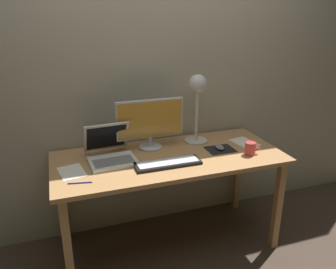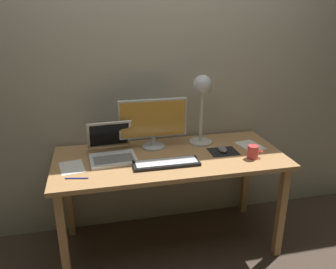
{
  "view_description": "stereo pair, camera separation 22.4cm",
  "coord_description": "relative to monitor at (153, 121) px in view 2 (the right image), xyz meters",
  "views": [
    {
      "loc": [
        -0.7,
        -2.04,
        1.7
      ],
      "look_at": [
        -0.03,
        -0.05,
        0.92
      ],
      "focal_mm": 35.97,
      "sensor_mm": 36.0,
      "label": 1
    },
    {
      "loc": [
        -0.49,
        -2.1,
        1.7
      ],
      "look_at": [
        -0.03,
        -0.05,
        0.92
      ],
      "focal_mm": 35.97,
      "sensor_mm": 36.0,
      "label": 2
    }
  ],
  "objects": [
    {
      "name": "keyboard_main",
      "position": [
        0.03,
        -0.32,
        -0.19
      ],
      "size": [
        0.44,
        0.14,
        0.03
      ],
      "color": "black",
      "rests_on": "desk"
    },
    {
      "name": "laptop",
      "position": [
        -0.31,
        -0.09,
        -0.14
      ],
      "size": [
        0.33,
        0.37,
        0.24
      ],
      "color": "silver",
      "rests_on": "desk"
    },
    {
      "name": "mouse",
      "position": [
        0.47,
        -0.19,
        -0.19
      ],
      "size": [
        0.06,
        0.1,
        0.03
      ],
      "primitive_type": "ellipsoid",
      "color": "slate",
      "rests_on": "mousepad"
    },
    {
      "name": "mousepad",
      "position": [
        0.48,
        -0.19,
        -0.2
      ],
      "size": [
        0.2,
        0.16,
        0.0
      ],
      "primitive_type": "cube",
      "color": "black",
      "rests_on": "desk"
    },
    {
      "name": "back_wall",
      "position": [
        0.09,
        0.22,
        0.35
      ],
      "size": [
        4.8,
        0.06,
        2.6
      ],
      "primitive_type": "cube",
      "color": "#B2A893",
      "rests_on": "ground"
    },
    {
      "name": "coffee_mug",
      "position": [
        0.63,
        -0.34,
        -0.16
      ],
      "size": [
        0.11,
        0.07,
        0.09
      ],
      "color": "#CC3F3F",
      "rests_on": "desk"
    },
    {
      "name": "paper_sheet_by_keyboard",
      "position": [
        0.72,
        -0.13,
        -0.2
      ],
      "size": [
        0.18,
        0.23,
        0.0
      ],
      "primitive_type": "cube",
      "rotation": [
        0.0,
        0.0,
        0.18
      ],
      "color": "white",
      "rests_on": "desk"
    },
    {
      "name": "desk",
      "position": [
        0.09,
        -0.18,
        -0.29
      ],
      "size": [
        1.6,
        0.7,
        0.74
      ],
      "color": "tan",
      "rests_on": "ground"
    },
    {
      "name": "paper_sheet_near_mouse",
      "position": [
        -0.58,
        -0.22,
        -0.2
      ],
      "size": [
        0.18,
        0.23,
        0.0
      ],
      "primitive_type": "cube",
      "rotation": [
        0.0,
        0.0,
        0.17
      ],
      "color": "white",
      "rests_on": "desk"
    },
    {
      "name": "pen",
      "position": [
        -0.54,
        -0.39,
        -0.2
      ],
      "size": [
        0.14,
        0.04,
        0.01
      ],
      "primitive_type": "cylinder",
      "rotation": [
        0.0,
        1.57,
        -0.2
      ],
      "color": "#2633A5",
      "rests_on": "desk"
    },
    {
      "name": "monitor",
      "position": [
        0.0,
        0.0,
        0.0
      ],
      "size": [
        0.49,
        0.17,
        0.37
      ],
      "color": "silver",
      "rests_on": "desk"
    },
    {
      "name": "desk_lamp",
      "position": [
        0.37,
        0.01,
        0.17
      ],
      "size": [
        0.18,
        0.18,
        0.52
      ],
      "color": "beige",
      "rests_on": "desk"
    },
    {
      "name": "ground_plane",
      "position": [
        0.09,
        -0.18,
        -0.95
      ],
      "size": [
        4.8,
        4.8,
        0.0
      ],
      "primitive_type": "plane",
      "color": "#47382D",
      "rests_on": "ground"
    }
  ]
}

